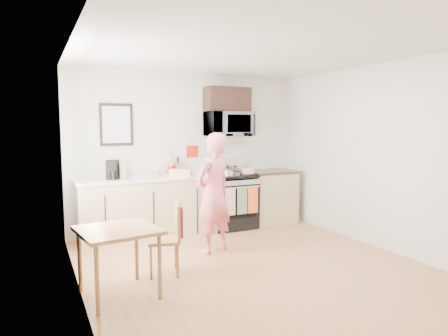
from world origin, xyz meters
name	(u,v)px	position (x,y,z in m)	size (l,w,h in m)	color
floor	(258,270)	(0.00, 0.00, 0.00)	(4.60, 4.60, 0.00)	#9B693C
back_wall	(189,152)	(0.00, 2.30, 1.30)	(4.00, 0.04, 2.60)	silver
front_wall	(440,192)	(0.00, -2.30, 1.30)	(4.00, 0.04, 2.60)	silver
left_wall	(79,171)	(-2.00, 0.00, 1.30)	(0.04, 4.60, 2.60)	silver
right_wall	(383,157)	(2.00, 0.00, 1.30)	(0.04, 4.60, 2.60)	silver
ceiling	(260,49)	(0.00, 0.00, 2.60)	(4.00, 4.60, 0.04)	silver
window	(74,142)	(-1.96, 0.80, 1.55)	(0.06, 1.40, 1.50)	white
cabinet_left	(148,209)	(-0.80, 2.00, 0.45)	(2.10, 0.60, 0.90)	tan
countertop_left	(148,179)	(-0.80, 2.00, 0.92)	(2.14, 0.64, 0.04)	beige
cabinet_right	(270,197)	(1.43, 2.00, 0.45)	(0.84, 0.60, 0.90)	tan
countertop_right	(270,172)	(1.43, 2.00, 0.92)	(0.88, 0.64, 0.04)	black
range	(231,202)	(0.63, 1.98, 0.44)	(0.76, 0.70, 1.16)	black
microwave	(228,124)	(0.63, 2.08, 1.76)	(0.76, 0.51, 0.42)	#B0B1B5
upper_cabinet	(227,99)	(0.63, 2.12, 2.18)	(0.76, 0.35, 0.40)	black
wall_art	(116,125)	(-1.20, 2.28, 1.75)	(0.50, 0.04, 0.65)	black
wall_trivet	(192,152)	(0.05, 2.28, 1.30)	(0.20, 0.02, 0.20)	#AF1E0F
person	(214,193)	(-0.19, 0.88, 0.82)	(0.60, 0.39, 1.64)	#DA3C5B
dining_table	(118,236)	(-1.65, 0.00, 0.62)	(0.75, 0.75, 0.70)	brown
chair	(174,229)	(-0.95, 0.34, 0.54)	(0.46, 0.43, 0.83)	brown
knife_block	(178,168)	(-0.24, 2.20, 1.04)	(0.09, 0.13, 0.20)	brown
utensil_crock	(171,165)	(-0.34, 2.21, 1.09)	(0.12, 0.12, 0.37)	#AF1E0F
fruit_bowl	(157,174)	(-0.62, 2.10, 0.98)	(0.23, 0.23, 0.09)	silver
milk_carton	(122,170)	(-1.18, 2.07, 1.06)	(0.09, 0.09, 0.24)	tan
coffee_maker	(113,170)	(-1.32, 2.03, 1.07)	(0.22, 0.26, 0.28)	black
bread_bag	(181,173)	(-0.33, 1.80, 1.00)	(0.33, 0.16, 0.12)	#E2AB77
cake	(248,172)	(0.86, 1.80, 0.97)	(0.27, 0.27, 0.09)	black
kettle	(221,167)	(0.50, 2.11, 1.04)	(0.20, 0.20, 0.26)	silver
pot	(228,173)	(0.47, 1.75, 0.97)	(0.19, 0.31, 0.09)	#B0B1B5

